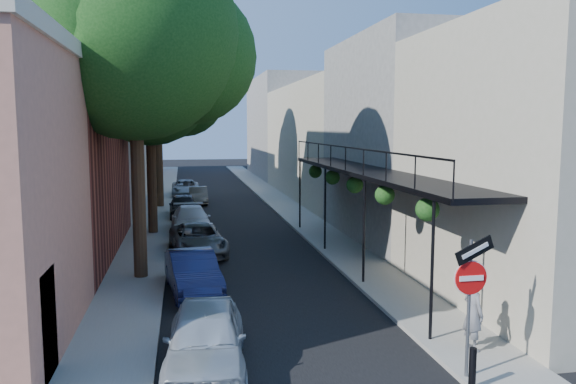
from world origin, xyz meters
name	(u,v)px	position (x,y,z in m)	size (l,w,h in m)	color
road_surface	(218,200)	(0.00, 30.00, 0.01)	(6.00, 64.00, 0.01)	black
sidewalk_left	(159,201)	(-4.00, 30.00, 0.06)	(2.00, 64.00, 0.12)	gray
sidewalk_right	(275,198)	(4.00, 30.00, 0.06)	(2.00, 64.00, 0.12)	gray
buildings_left	(71,129)	(-9.30, 28.76, 4.94)	(10.10, 59.10, 12.00)	tan
buildings_right	(346,136)	(8.99, 29.49, 4.42)	(9.80, 55.00, 10.00)	#B7AB97
sign_post	(471,283)	(3.16, 0.97, 2.04)	(0.89, 0.17, 2.99)	#595B60
bollard	(472,368)	(3.00, 0.50, 0.52)	(0.14, 0.14, 0.80)	black
oak_near	(148,40)	(-3.37, 10.26, 7.88)	(7.48, 6.80, 11.42)	#322014
oak_mid	(158,84)	(-3.42, 18.23, 7.06)	(6.60, 6.00, 10.20)	#322014
oak_far	(165,75)	(-3.35, 27.27, 8.26)	(7.70, 7.00, 11.90)	#322014
parked_car_a	(206,339)	(-1.95, 2.47, 0.70)	(1.65, 4.09, 1.39)	#A4AEB6
parked_car_b	(193,273)	(-2.11, 8.14, 0.64)	(1.36, 3.90, 1.29)	#161C45
parked_car_c	(198,239)	(-1.82, 13.49, 0.60)	(2.00, 4.33, 1.20)	#53575A
parked_car_d	(191,220)	(-2.01, 18.13, 0.63)	(1.77, 4.35, 1.26)	silver
parked_car_e	(183,206)	(-2.37, 22.81, 0.66)	(1.57, 3.90, 1.33)	black
parked_car_f	(198,195)	(-1.40, 28.50, 0.56)	(1.18, 3.39, 1.12)	#6B625A
parked_car_g	(186,188)	(-2.19, 32.67, 0.61)	(2.01, 4.36, 1.21)	gray
pedestrian	(473,313)	(3.95, 2.25, 0.96)	(0.61, 0.40, 1.67)	slate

